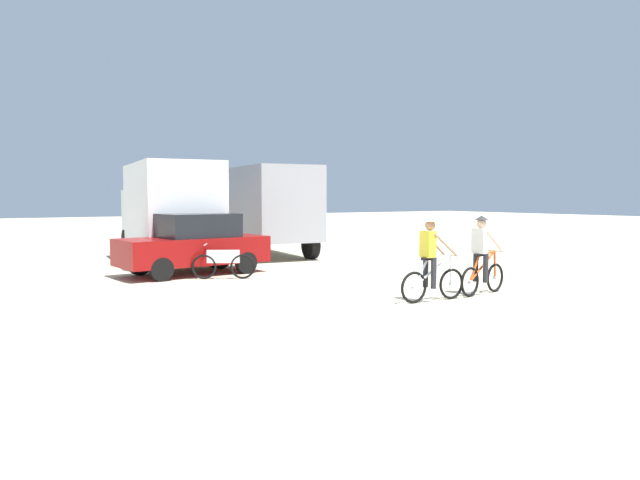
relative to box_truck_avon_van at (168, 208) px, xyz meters
name	(u,v)px	position (x,y,z in m)	size (l,w,h in m)	color
ground_plane	(391,304)	(1.40, -10.42, -1.87)	(120.00, 120.00, 0.00)	beige
box_truck_avon_van	(168,208)	(0.00, 0.00, 0.00)	(3.10, 6.97, 3.35)	white
box_truck_grey_hauler	(262,206)	(3.90, 0.63, 0.00)	(3.03, 6.95, 3.35)	#9E9EA3
sedan_parked	(194,244)	(-0.41, -3.63, -0.99)	(4.35, 2.17, 1.76)	maroon
cyclist_orange_shirt	(431,262)	(2.30, -10.63, -1.03)	(1.73, 0.52, 1.82)	black
cyclist_cowboy_hat	(482,258)	(3.90, -10.59, -1.03)	(1.71, 0.55, 1.82)	black
bicycle_spare	(223,265)	(-0.10, -5.00, -1.48)	(1.55, 0.90, 0.97)	black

